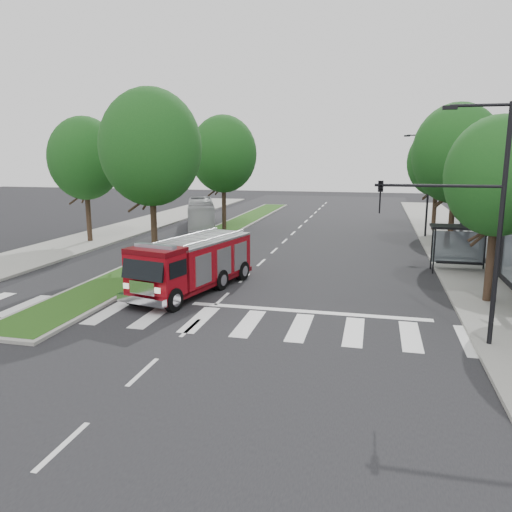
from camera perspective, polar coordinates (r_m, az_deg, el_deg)
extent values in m
plane|color=black|center=(22.70, -3.90, -4.91)|extent=(140.00, 140.00, 0.00)
cube|color=gray|center=(31.98, 23.87, -0.93)|extent=(5.00, 80.00, 0.15)
cube|color=gray|center=(37.81, -20.64, 1.08)|extent=(5.00, 80.00, 0.15)
cube|color=gray|center=(41.24, -4.46, 2.58)|extent=(3.00, 50.00, 0.14)
cube|color=#184012|center=(41.23, -4.46, 2.69)|extent=(2.60, 49.50, 0.02)
cylinder|color=black|center=(28.83, 19.69, 0.51)|extent=(0.08, 0.08, 2.50)
cylinder|color=black|center=(29.28, 25.13, 0.25)|extent=(0.08, 0.08, 2.50)
cylinder|color=black|center=(30.00, 19.45, 0.93)|extent=(0.08, 0.08, 2.50)
cylinder|color=black|center=(30.44, 24.69, 0.67)|extent=(0.08, 0.08, 2.50)
cube|color=black|center=(29.41, 22.45, 3.08)|extent=(3.20, 1.60, 0.12)
cube|color=#8C99A5|center=(30.28, 22.07, 0.93)|extent=(2.80, 0.04, 1.80)
cube|color=black|center=(29.73, 22.16, -0.73)|extent=(2.40, 0.40, 0.08)
cylinder|color=black|center=(23.75, 25.21, -0.61)|extent=(0.36, 0.36, 3.74)
ellipsoid|color=#103B15|center=(23.33, 25.97, 8.21)|extent=(4.40, 4.40, 5.06)
cylinder|color=black|center=(35.38, 21.43, 3.85)|extent=(0.36, 0.36, 4.40)
ellipsoid|color=#103B15|center=(35.14, 21.94, 10.81)|extent=(5.60, 5.60, 6.44)
cylinder|color=black|center=(45.27, 19.72, 5.17)|extent=(0.36, 0.36, 3.96)
ellipsoid|color=#103B15|center=(45.06, 20.05, 10.07)|extent=(5.00, 5.00, 5.75)
cylinder|color=black|center=(29.85, -11.58, 3.36)|extent=(0.36, 0.36, 4.62)
ellipsoid|color=#103B15|center=(29.58, -11.94, 12.05)|extent=(5.80, 5.80, 6.67)
cylinder|color=black|center=(42.87, -3.68, 5.80)|extent=(0.36, 0.36, 4.40)
ellipsoid|color=#103B15|center=(42.67, -3.75, 11.55)|extent=(5.60, 5.60, 6.44)
cylinder|color=black|center=(38.92, -18.60, 4.50)|extent=(0.36, 0.36, 4.18)
ellipsoid|color=#103B15|center=(38.68, -18.98, 10.51)|extent=(5.20, 5.20, 5.98)
cylinder|color=black|center=(17.89, 26.11, 2.64)|extent=(0.16, 0.16, 8.00)
cylinder|color=black|center=(17.62, 24.30, 15.43)|extent=(1.80, 0.10, 0.10)
cube|color=black|center=(17.48, 21.28, 15.53)|extent=(0.45, 0.20, 0.12)
cylinder|color=black|center=(17.42, 20.04, 7.55)|extent=(4.00, 0.10, 0.10)
imported|color=black|center=(17.34, 14.00, 6.55)|extent=(0.18, 0.22, 1.10)
cylinder|color=black|center=(41.04, 19.10, 7.47)|extent=(0.16, 0.16, 8.00)
cylinder|color=black|center=(40.93, 18.17, 13.00)|extent=(1.80, 0.10, 0.10)
cube|color=black|center=(40.87, 16.88, 13.00)|extent=(0.45, 0.20, 0.12)
cube|color=#53040A|center=(24.04, -7.09, -2.93)|extent=(3.99, 7.93, 0.23)
cube|color=maroon|center=(24.41, -6.20, -0.39)|extent=(3.56, 6.17, 1.81)
cube|color=maroon|center=(21.62, -11.32, -2.09)|extent=(2.58, 2.12, 1.90)
cube|color=#B2B2B7|center=(24.24, -6.25, 1.81)|extent=(3.56, 6.17, 0.11)
cylinder|color=#B2B2B7|center=(24.66, -7.84, 2.36)|extent=(1.37, 5.30, 0.09)
cylinder|color=#B2B2B7|center=(23.78, -4.61, 2.10)|extent=(1.37, 5.30, 0.09)
cube|color=silver|center=(21.06, -12.98, -4.94)|extent=(2.36, 0.86, 0.32)
cube|color=#8C99A5|center=(21.37, -11.44, 1.10)|extent=(2.01, 0.78, 0.16)
cylinder|color=black|center=(22.29, -13.77, -4.20)|extent=(0.54, 1.04, 1.00)
cylinder|color=black|center=(21.02, -9.44, -4.96)|extent=(0.54, 1.04, 1.00)
cylinder|color=black|center=(25.18, -8.14, -2.19)|extent=(0.54, 1.04, 1.00)
cylinder|color=black|center=(24.07, -4.07, -2.73)|extent=(0.54, 1.04, 1.00)
cylinder|color=black|center=(26.94, -5.49, -1.23)|extent=(0.54, 1.04, 1.00)
cylinder|color=black|center=(25.90, -1.59, -1.69)|extent=(0.54, 1.04, 1.00)
imported|color=silver|center=(44.82, -6.31, 4.83)|extent=(5.24, 9.48, 2.59)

